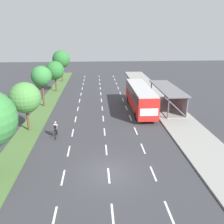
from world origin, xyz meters
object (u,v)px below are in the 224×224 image
object	(u,v)px
median_tree_fifth	(61,59)
median_tree_fourth	(55,70)
median_tree_second	(25,98)
median_tree_third	(41,76)
bus	(140,96)
cyclist	(56,130)
bus_shelter	(169,95)

from	to	relation	value
median_tree_fifth	median_tree_fourth	bearing A→B (deg)	-89.91
median_tree_second	median_tree_fifth	xyz separation A→B (m)	(0.28, 26.42, 0.99)
median_tree_third	median_tree_second	bearing A→B (deg)	-89.21
bus	median_tree_third	distance (m)	14.18
bus	cyclist	xyz separation A→B (m)	(-10.37, -8.01, -1.28)
cyclist	median_tree_third	size ratio (longest dim) A/B	0.31
bus	median_tree_fourth	bearing A→B (deg)	139.55
bus_shelter	median_tree_fourth	world-z (taller)	median_tree_fourth
bus_shelter	cyclist	world-z (taller)	bus_shelter
median_tree_second	median_tree_fourth	bearing A→B (deg)	89.03
bus_shelter	cyclist	distance (m)	17.13
median_tree_second	median_tree_fifth	bearing A→B (deg)	89.38
median_tree_fourth	bus_shelter	bearing A→B (deg)	-30.95
median_tree_third	median_tree_fourth	world-z (taller)	median_tree_third
bus	median_tree_fourth	world-z (taller)	median_tree_fourth
cyclist	median_tree_fourth	bearing A→B (deg)	98.64
median_tree_fourth	cyclist	bearing A→B (deg)	-81.36
bus_shelter	median_tree_fourth	xyz separation A→B (m)	(-17.59, 10.55, 2.04)
bus_shelter	median_tree_fifth	distance (m)	26.34
median_tree_second	median_tree_third	distance (m)	8.83
bus	median_tree_third	size ratio (longest dim) A/B	1.93
bus_shelter	median_tree_third	world-z (taller)	median_tree_third
bus	median_tree_fourth	distance (m)	17.60
bus_shelter	bus	xyz separation A→B (m)	(-4.28, -0.80, 0.20)
median_tree_fourth	median_tree_fifth	distance (m)	8.86
bus_shelter	median_tree_third	xyz separation A→B (m)	(-18.02, 1.74, 2.63)
bus_shelter	median_tree_fifth	bearing A→B (deg)	132.29
bus	median_tree_third	world-z (taller)	median_tree_third
median_tree_fifth	median_tree_second	bearing A→B (deg)	-90.62
bus_shelter	cyclist	bearing A→B (deg)	-148.98
bus	median_tree_third	xyz separation A→B (m)	(-13.74, 2.55, 2.43)
cyclist	median_tree_third	xyz separation A→B (m)	(-3.36, 10.55, 3.71)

